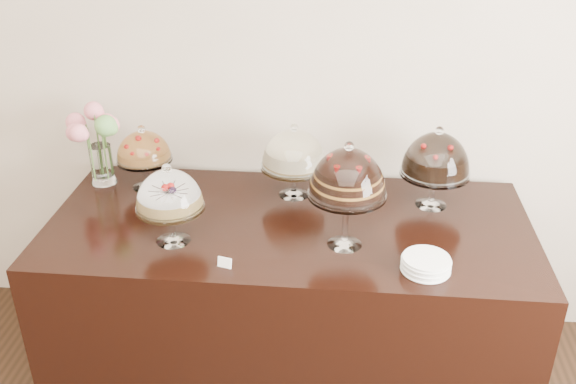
# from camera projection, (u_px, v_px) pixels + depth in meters

# --- Properties ---
(wall_back) EXTENTS (5.00, 0.04, 3.00)m
(wall_back) POSITION_uv_depth(u_px,v_px,m) (312.00, 60.00, 3.13)
(wall_back) COLOR #BCAD98
(wall_back) RESTS_ON ground
(display_counter) EXTENTS (2.20, 1.00, 0.90)m
(display_counter) POSITION_uv_depth(u_px,v_px,m) (289.00, 301.00, 3.14)
(display_counter) COLOR black
(display_counter) RESTS_ON ground
(cake_stand_sugar_sponge) EXTENTS (0.29, 0.29, 0.37)m
(cake_stand_sugar_sponge) POSITION_uv_depth(u_px,v_px,m) (169.00, 194.00, 2.68)
(cake_stand_sugar_sponge) COLOR white
(cake_stand_sugar_sponge) RESTS_ON display_counter
(cake_stand_choco_layer) EXTENTS (0.33, 0.33, 0.48)m
(cake_stand_choco_layer) POSITION_uv_depth(u_px,v_px,m) (348.00, 177.00, 2.61)
(cake_stand_choco_layer) COLOR white
(cake_stand_choco_layer) RESTS_ON display_counter
(cake_stand_cheesecake) EXTENTS (0.32, 0.32, 0.37)m
(cake_stand_cheesecake) POSITION_uv_depth(u_px,v_px,m) (294.00, 152.00, 3.06)
(cake_stand_cheesecake) COLOR white
(cake_stand_cheesecake) RESTS_ON display_counter
(cake_stand_dark_choco) EXTENTS (0.33, 0.33, 0.40)m
(cake_stand_dark_choco) POSITION_uv_depth(u_px,v_px,m) (436.00, 158.00, 2.96)
(cake_stand_dark_choco) COLOR white
(cake_stand_dark_choco) RESTS_ON display_counter
(cake_stand_fruit_tart) EXTENTS (0.27, 0.27, 0.33)m
(cake_stand_fruit_tart) POSITION_uv_depth(u_px,v_px,m) (143.00, 149.00, 3.15)
(cake_stand_fruit_tart) COLOR white
(cake_stand_fruit_tart) RESTS_ON display_counter
(flower_vase) EXTENTS (0.31, 0.30, 0.40)m
(flower_vase) POSITION_uv_depth(u_px,v_px,m) (95.00, 137.00, 3.16)
(flower_vase) COLOR white
(flower_vase) RESTS_ON display_counter
(plate_stack) EXTENTS (0.19, 0.19, 0.06)m
(plate_stack) POSITION_uv_depth(u_px,v_px,m) (426.00, 264.00, 2.57)
(plate_stack) COLOR white
(plate_stack) RESTS_ON display_counter
(price_card_left) EXTENTS (0.06, 0.03, 0.04)m
(price_card_left) POSITION_uv_depth(u_px,v_px,m) (225.00, 263.00, 2.60)
(price_card_left) COLOR white
(price_card_left) RESTS_ON display_counter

